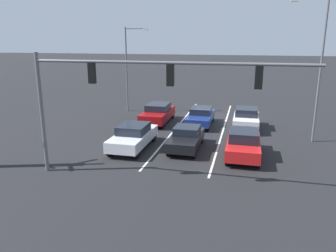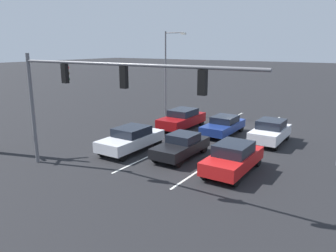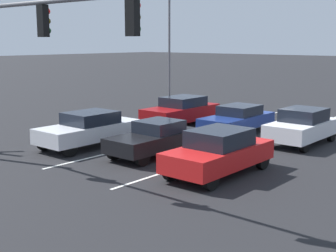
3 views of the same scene
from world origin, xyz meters
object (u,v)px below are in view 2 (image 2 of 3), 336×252
at_px(car_silver_rightlane_front, 131,139).
at_px(traffic_signal_gantry, 89,85).
at_px(street_lamp_right_shoulder, 168,67).
at_px(car_white_leftlane_second, 270,131).
at_px(car_black_midlane_front, 181,146).
at_px(car_red_leftlane_front, 233,158).
at_px(car_navy_midlane_second, 224,125).
at_px(car_maroon_rightlane_second, 182,119).

bearing_deg(car_silver_rightlane_front, traffic_signal_gantry, 106.05).
bearing_deg(car_silver_rightlane_front, street_lamp_right_shoulder, -68.86).
height_order(car_silver_rightlane_front, car_white_leftlane_second, car_white_leftlane_second).
relative_size(car_black_midlane_front, street_lamp_right_shoulder, 0.54).
distance_m(car_red_leftlane_front, car_white_leftlane_second, 6.47).
bearing_deg(car_black_midlane_front, car_red_leftlane_front, 169.94).
height_order(car_silver_rightlane_front, car_navy_midlane_second, car_silver_rightlane_front).
relative_size(car_red_leftlane_front, car_maroon_rightlane_second, 0.94).
bearing_deg(car_black_midlane_front, car_maroon_rightlane_second, -59.66).
relative_size(car_navy_midlane_second, street_lamp_right_shoulder, 0.57).
relative_size(car_maroon_rightlane_second, street_lamp_right_shoulder, 0.60).
bearing_deg(car_navy_midlane_second, traffic_signal_gantry, 79.99).
distance_m(car_maroon_rightlane_second, street_lamp_right_shoulder, 6.49).
bearing_deg(street_lamp_right_shoulder, car_red_leftlane_front, 136.22).
distance_m(car_white_leftlane_second, street_lamp_right_shoulder, 12.16).
bearing_deg(car_red_leftlane_front, street_lamp_right_shoulder, -43.78).
relative_size(car_white_leftlane_second, traffic_signal_gantry, 0.31).
relative_size(car_navy_midlane_second, traffic_signal_gantry, 0.34).
bearing_deg(car_silver_rightlane_front, car_maroon_rightlane_second, -87.91).
height_order(car_navy_midlane_second, car_maroon_rightlane_second, car_maroon_rightlane_second).
height_order(car_silver_rightlane_front, car_maroon_rightlane_second, car_maroon_rightlane_second).
relative_size(car_red_leftlane_front, traffic_signal_gantry, 0.34).
bearing_deg(car_red_leftlane_front, car_maroon_rightlane_second, -43.39).
distance_m(car_maroon_rightlane_second, car_white_leftlane_second, 7.12).
relative_size(car_navy_midlane_second, car_maroon_rightlane_second, 0.95).
height_order(traffic_signal_gantry, street_lamp_right_shoulder, street_lamp_right_shoulder).
height_order(car_white_leftlane_second, traffic_signal_gantry, traffic_signal_gantry).
bearing_deg(car_navy_midlane_second, car_silver_rightlane_front, 63.94).
xyz_separation_m(car_black_midlane_front, car_maroon_rightlane_second, (3.53, -6.04, 0.09)).
bearing_deg(car_white_leftlane_second, car_silver_rightlane_front, 43.47).
distance_m(car_red_leftlane_front, car_maroon_rightlane_second, 9.70).
relative_size(car_silver_rightlane_front, car_red_leftlane_front, 1.07).
xyz_separation_m(car_maroon_rightlane_second, traffic_signal_gantry, (-1.56, 11.26, 3.87)).
bearing_deg(traffic_signal_gantry, car_black_midlane_front, -110.74).
relative_size(car_black_midlane_front, car_maroon_rightlane_second, 0.89).
height_order(car_red_leftlane_front, traffic_signal_gantry, traffic_signal_gantry).
xyz_separation_m(car_silver_rightlane_front, traffic_signal_gantry, (-1.31, 4.56, 3.88)).
bearing_deg(traffic_signal_gantry, car_white_leftlane_second, -116.64).
bearing_deg(car_black_midlane_front, car_white_leftlane_second, -121.45).
relative_size(car_silver_rightlane_front, car_black_midlane_front, 1.12).
bearing_deg(car_maroon_rightlane_second, car_navy_midlane_second, -178.77).
bearing_deg(car_navy_midlane_second, car_maroon_rightlane_second, 1.23).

